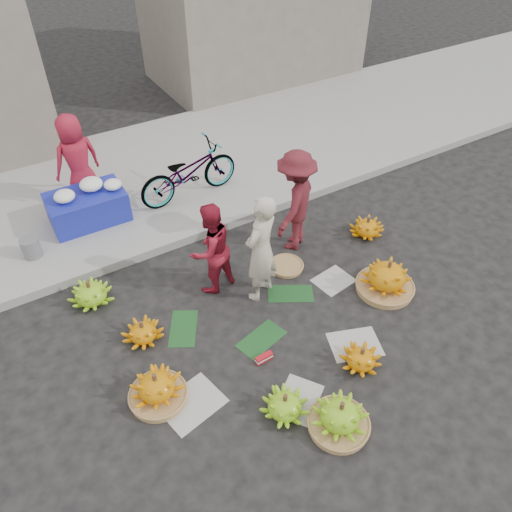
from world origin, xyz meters
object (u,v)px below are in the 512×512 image
banana_bunch_0 (157,388)px  bicycle (189,172)px  flower_table (88,205)px  vendor_cream (261,249)px  banana_bunch_4 (387,277)px

banana_bunch_0 → bicycle: bicycle is taller
banana_bunch_0 → bicycle: bearing=59.1°
flower_table → banana_bunch_0: bearing=-94.8°
vendor_cream → flower_table: (-1.59, 2.84, -0.41)m
banana_bunch_4 → banana_bunch_0: bearing=-179.9°
banana_bunch_4 → bicycle: 3.78m
bicycle → banana_bunch_0: bearing=145.1°
banana_bunch_0 → vendor_cream: bearing=24.1°
vendor_cream → banana_bunch_4: bearing=124.6°
bicycle → vendor_cream: bearing=172.9°
banana_bunch_0 → bicycle: 4.08m
banana_bunch_4 → flower_table: bearing=130.5°
banana_bunch_4 → bicycle: bearing=112.4°
flower_table → vendor_cream: bearing=-60.1°
flower_table → bicycle: bearing=-6.5°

